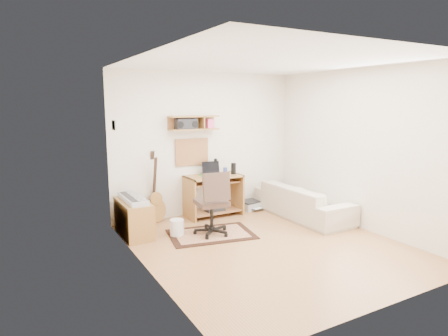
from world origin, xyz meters
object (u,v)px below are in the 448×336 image
desk (213,196)px  task_chair (212,203)px  cabinet (134,218)px  sofa (303,196)px  printer (250,205)px

desk → task_chair: (-0.51, -0.92, 0.14)m
desk → task_chair: task_chair is taller
desk → cabinet: (-1.58, -0.34, -0.10)m
task_chair → sofa: (1.89, 0.07, -0.13)m
sofa → printer: bearing=31.4°
desk → sofa: size_ratio=0.50×
printer → sofa: 1.08m
task_chair → sofa: 1.89m
desk → sofa: 1.62m
desk → cabinet: desk is taller
desk → cabinet: size_ratio=1.11×
cabinet → sofa: (2.96, -0.51, 0.11)m
cabinet → printer: 2.45m
desk → printer: bearing=2.5°
task_chair → printer: (1.34, 0.95, -0.43)m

